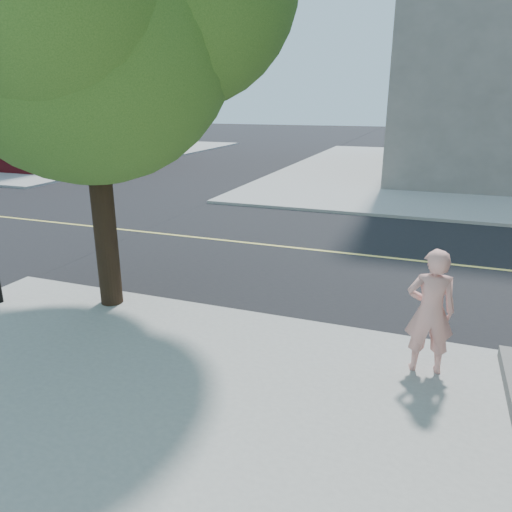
% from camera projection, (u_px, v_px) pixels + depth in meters
% --- Properties ---
extents(ground, '(140.00, 140.00, 0.00)m').
position_uv_depth(ground, '(65.00, 287.00, 10.37)').
color(ground, black).
rests_on(ground, ground).
extents(road_ew, '(140.00, 9.00, 0.01)m').
position_uv_depth(road_ew, '(171.00, 235.00, 14.38)').
color(road_ew, black).
rests_on(road_ew, ground).
extents(sidewalk_nw, '(26.00, 25.00, 0.12)m').
position_uv_depth(sidewalk_nw, '(21.00, 151.00, 37.17)').
color(sidewalk_nw, '#9C9C97').
rests_on(sidewalk_nw, ground).
extents(man_on_phone, '(0.72, 0.53, 1.83)m').
position_uv_depth(man_on_phone, '(430.00, 312.00, 6.71)').
color(man_on_phone, '#ECA197').
rests_on(man_on_phone, sidewalk_se).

